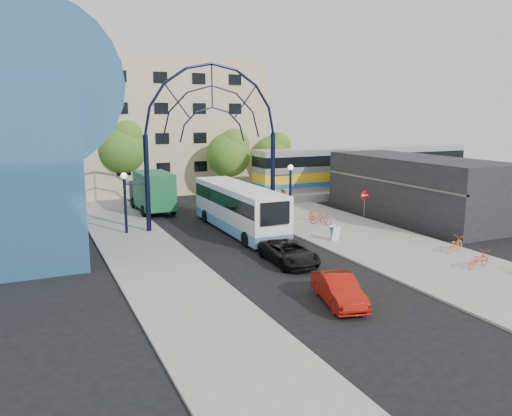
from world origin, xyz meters
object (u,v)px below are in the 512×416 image
red_sedan (339,290)px  stop_sign (282,200)px  tree_north_b (122,146)px  bike_near_a (321,218)px  train_car (365,167)px  black_suv (289,252)px  gateway_arch (212,112)px  city_bus (238,207)px  do_not_enter_sign (365,198)px  bike_far_a (455,244)px  tree_north_a (230,152)px  bike_near_b (316,215)px  bike_far_c (478,259)px  sandwich_board (335,231)px  green_truck (152,192)px  street_name_sign (283,196)px  tree_north_c (274,152)px

red_sedan → stop_sign: bearing=84.9°
tree_north_b → bike_near_a: size_ratio=4.44×
train_car → black_suv: train_car is taller
tree_north_b → red_sedan: size_ratio=2.00×
gateway_arch → train_car: 22.27m
gateway_arch → tree_north_b: gateway_arch is taller
stop_sign → city_bus: 3.75m
do_not_enter_sign → bike_far_a: size_ratio=1.40×
tree_north_a → black_suv: size_ratio=1.49×
bike_near_b → red_sedan: bearing=-130.8°
stop_sign → bike_far_c: stop_sign is taller
tree_north_a → tree_north_b: tree_north_b is taller
sandwich_board → green_truck: size_ratio=0.14×
stop_sign → bike_far_c: bearing=-72.4°
gateway_arch → street_name_sign: 8.38m
green_truck → black_suv: bearing=-79.5°
tree_north_a → bike_far_a: 26.09m
tree_north_c → sandwich_board: bearing=-106.5°
train_car → bike_far_a: train_car is taller
green_truck → red_sedan: size_ratio=1.77×
street_name_sign → train_car: (14.80, 9.40, 0.77)m
black_suv → red_sedan: size_ratio=1.17×
tree_north_a → city_bus: (-5.05, -14.16, -2.87)m
stop_sign → bike_near_b: 3.17m
stop_sign → sandwich_board: (0.80, -6.02, -1.25)m
do_not_enter_sign → bike_far_a: (-0.27, -9.43, -1.39)m
train_car → black_suv: bearing=-135.7°
do_not_enter_sign → tree_north_b: (-14.88, 19.93, 3.29)m
city_bus → bike_far_c: size_ratio=6.72×
train_car → tree_north_c: tree_north_c is taller
street_name_sign → red_sedan: street_name_sign is taller
sandwich_board → tree_north_a: (0.52, 19.95, 3.86)m
street_name_sign → sandwich_board: 6.78m
sandwich_board → bike_far_c: (3.78, -8.39, -0.15)m
do_not_enter_sign → train_car: bearing=53.1°
train_car → black_suv: size_ratio=5.35×
train_car → bike_far_c: size_ratio=13.92×
stop_sign → sandwich_board: bearing=-82.4°
gateway_arch → green_truck: (-2.99, 7.54, -6.78)m
bike_near_b → tree_north_b: bearing=109.7°
red_sedan → black_suv: bearing=95.4°
bike_near_b → bike_far_c: bike_near_b is taller
sandwich_board → bike_far_a: sandwich_board is taller
gateway_arch → tree_north_a: size_ratio=1.95×
bike_far_c → train_car: bearing=-32.9°
train_car → tree_north_b: size_ratio=3.14×
street_name_sign → red_sedan: bearing=-109.3°
train_car → green_truck: train_car is taller
green_truck → street_name_sign: bearing=-47.7°
do_not_enter_sign → green_truck: green_truck is taller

